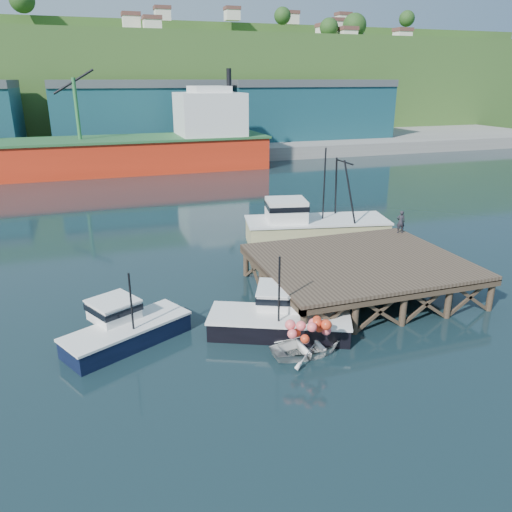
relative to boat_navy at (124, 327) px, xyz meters
name	(u,v)px	position (x,y,z in m)	size (l,w,h in m)	color
ground	(274,304)	(8.58, 1.80, -0.79)	(300.00, 300.00, 0.00)	black
wharf	(361,263)	(14.08, 1.61, 1.15)	(12.00, 10.00, 2.62)	brown
far_quay	(140,144)	(8.58, 71.80, 0.21)	(160.00, 40.00, 2.00)	gray
warehouse_mid	(140,115)	(8.58, 66.80, 5.71)	(28.00, 16.00, 9.00)	#194354
warehouse_right	(302,112)	(38.58, 66.80, 5.71)	(30.00, 16.00, 9.00)	#194354
cargo_ship	(93,149)	(0.12, 49.80, 2.53)	(55.50, 10.00, 13.75)	red
hillside	(122,85)	(8.58, 101.80, 10.21)	(220.00, 50.00, 22.00)	#2D511E
boat_navy	(124,327)	(0.00, 0.00, 0.00)	(6.60, 4.87, 3.91)	black
boat_black	(280,316)	(7.72, -1.39, 0.03)	(7.63, 6.36, 4.44)	black
trawler	(314,224)	(15.60, 11.55, 0.75)	(11.68, 6.10, 7.44)	#C0BA7C
dinghy	(309,347)	(8.17, -4.00, -0.41)	(2.60, 3.64, 0.75)	white
dockworker	(401,222)	(19.48, 5.69, 2.14)	(0.58, 0.38, 1.60)	black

